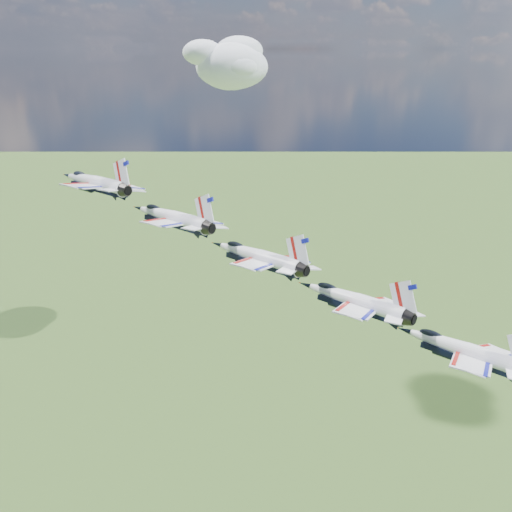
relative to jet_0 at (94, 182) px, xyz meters
name	(u,v)px	position (x,y,z in m)	size (l,w,h in m)	color
cloud_far	(218,58)	(92.73, 212.29, 11.61)	(53.89, 42.35, 21.17)	white
jet_0	(94,182)	(0.00, 0.00, 0.00)	(9.83, 14.56, 4.35)	white
jet_1	(170,217)	(7.35, -8.68, -3.08)	(9.83, 14.56, 4.35)	white
jet_2	(256,256)	(14.70, -17.36, -6.17)	(9.83, 14.56, 4.35)	silver
jet_3	(352,300)	(22.05, -26.04, -9.25)	(9.83, 14.56, 4.35)	white
jet_4	(461,349)	(29.39, -34.72, -12.34)	(9.83, 14.56, 4.35)	white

